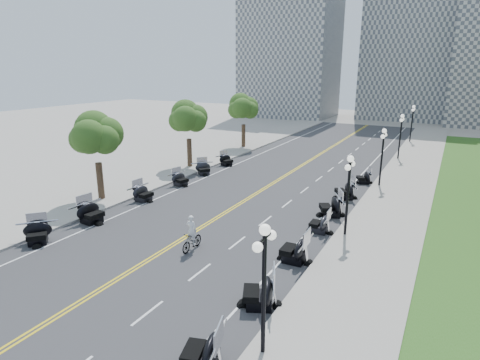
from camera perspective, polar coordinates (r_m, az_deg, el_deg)
The scene contains 49 objects.
ground at distance 25.67m, azimuth -6.74°, elevation -7.47°, with size 160.00×160.00×0.00m, color gray.
road at distance 33.82m, azimuth 2.92°, elevation -1.57°, with size 16.00×90.00×0.01m, color #333335.
centerline_yellow_a at distance 33.87m, azimuth 2.74°, elevation -1.53°, with size 0.12×90.00×0.00m, color yellow.
centerline_yellow_b at distance 33.77m, azimuth 3.11°, elevation -1.59°, with size 0.12×90.00×0.00m, color yellow.
edge_line_north at distance 31.78m, azimuth 13.43°, elevation -3.14°, with size 0.12×90.00×0.00m, color white.
edge_line_south at distance 36.87m, azimuth -6.10°, elevation -0.15°, with size 0.12×90.00×0.00m, color white.
lane_dash_4 at distance 18.38m, azimuth -13.01°, elevation -17.93°, with size 0.12×2.00×0.00m, color white.
lane_dash_5 at distance 21.07m, azimuth -5.73°, elevation -12.89°, with size 0.12×2.00×0.00m, color white.
lane_dash_6 at distance 24.12m, azimuth -0.40°, elevation -8.91°, with size 0.12×2.00×0.00m, color white.
lane_dash_7 at distance 27.42m, azimuth 3.61°, elevation -5.81°, with size 0.12×2.00×0.00m, color white.
lane_dash_8 at distance 30.88m, azimuth 6.71°, elevation -3.36°, with size 0.12×2.00×0.00m, color white.
lane_dash_9 at distance 34.46m, azimuth 9.17°, elevation -1.41°, with size 0.12×2.00×0.00m, color white.
lane_dash_10 at distance 38.12m, azimuth 11.15°, elevation 0.17°, with size 0.12×2.00×0.00m, color white.
lane_dash_11 at distance 41.85m, azimuth 12.79°, elevation 1.47°, with size 0.12×2.00×0.00m, color white.
lane_dash_12 at distance 45.62m, azimuth 14.15°, elevation 2.56°, with size 0.12×2.00×0.00m, color white.
lane_dash_13 at distance 49.43m, azimuth 15.31°, elevation 3.48°, with size 0.12×2.00×0.00m, color white.
lane_dash_14 at distance 53.27m, azimuth 16.31°, elevation 4.26°, with size 0.12×2.00×0.00m, color white.
lane_dash_15 at distance 57.12m, azimuth 17.17°, elevation 4.94°, with size 0.12×2.00×0.00m, color white.
lane_dash_16 at distance 61.00m, azimuth 17.92°, elevation 5.54°, with size 0.12×2.00×0.00m, color white.
lane_dash_17 at distance 64.89m, azimuth 18.59°, elevation 6.06°, with size 0.12×2.00×0.00m, color white.
lane_dash_18 at distance 68.80m, azimuth 19.18°, elevation 6.52°, with size 0.12×2.00×0.00m, color white.
lane_dash_19 at distance 72.71m, azimuth 19.71°, elevation 6.93°, with size 0.12×2.00×0.00m, color white.
sidewalk_north at distance 31.08m, azimuth 20.75°, elevation -4.07°, with size 5.00×90.00×0.15m, color #9E9991.
sidewalk_south at distance 39.24m, azimuth -11.08°, elevation 0.72°, with size 5.00×90.00×0.15m, color #9E9991.
distant_block_a at distance 87.24m, azimuth 7.15°, elevation 17.61°, with size 18.00×14.00×26.00m, color gray.
distant_block_b at distance 87.91m, azimuth 22.92°, elevation 17.84°, with size 16.00×12.00×30.00m, color gray.
street_lamp_1 at distance 14.44m, azimuth 3.41°, elevation -15.52°, with size 0.50×1.20×4.90m, color black, non-canonical shape.
street_lamp_2 at distance 24.94m, azimuth 15.07°, elevation -2.25°, with size 0.50×1.20×4.90m, color black, non-canonical shape.
street_lamp_3 at distance 36.39m, azimuth 19.51°, elevation 3.01°, with size 0.50×1.20×4.90m, color black, non-canonical shape.
street_lamp_4 at distance 48.10m, azimuth 21.82°, elevation 5.72°, with size 0.50×1.20×4.90m, color black, non-canonical shape.
street_lamp_5 at distance 59.93m, azimuth 23.23°, elevation 7.36°, with size 0.50×1.20×4.90m, color black, non-canonical shape.
tree_2 at distance 32.25m, azimuth -19.78°, elevation 5.34°, with size 4.80×4.80×9.20m, color #235619, non-canonical shape.
tree_3 at distance 41.16m, azimuth -7.35°, elevation 8.22°, with size 4.80×4.80×9.20m, color #235619, non-canonical shape.
tree_4 at distance 51.34m, azimuth 0.50°, elevation 9.84°, with size 4.80×4.80×9.20m, color #235619, non-canonical shape.
motorcycle_n_3 at distance 15.01m, azimuth -5.37°, elevation -22.92°, with size 2.07×2.07×1.45m, color black, non-canonical shape.
motorcycle_n_4 at distance 18.01m, azimuth 2.76°, elevation -15.43°, with size 2.19×2.19×1.53m, color black, non-canonical shape.
motorcycle_n_5 at distance 21.87m, azimuth 7.80°, elevation -9.60°, with size 2.19×2.19×1.53m, color black, non-canonical shape.
motorcycle_n_6 at distance 25.85m, azimuth 11.28°, elevation -5.96°, with size 1.85×1.85×1.29m, color black, non-canonical shape.
motorcycle_n_7 at distance 28.67m, azimuth 12.78°, elevation -3.56°, with size 2.23×2.23×1.56m, color black, non-canonical shape.
motorcycle_n_8 at distance 32.67m, azimuth 14.69°, elevation -1.35°, with size 2.13×2.13×1.49m, color black, non-canonical shape.
motorcycle_n_9 at distance 37.49m, azimuth 17.20°, elevation 0.44°, with size 1.76×1.76×1.23m, color black, non-canonical shape.
motorcycle_s_4 at distance 26.64m, azimuth -26.91°, elevation -6.65°, with size 1.99×1.99×1.40m, color black, non-canonical shape.
motorcycle_s_5 at distance 28.59m, azimuth -20.41°, elevation -4.29°, with size 2.17×2.17×1.52m, color black, non-canonical shape.
motorcycle_s_6 at distance 32.00m, azimuth -13.61°, elevation -1.76°, with size 1.95×1.95×1.37m, color black, non-canonical shape.
motorcycle_s_7 at distance 35.53m, azimuth -8.48°, elevation 0.20°, with size 1.83×1.83×1.28m, color black, non-canonical shape.
motorcycle_s_8 at distance 38.93m, azimuth -5.20°, elevation 1.71°, with size 1.88×1.88×1.31m, color black, non-canonical shape.
motorcycle_s_9 at distance 42.40m, azimuth -1.93°, elevation 2.90°, with size 1.80×1.80×1.26m, color black, non-canonical shape.
bicycle at distance 23.21m, azimuth -6.86°, elevation -8.60°, with size 0.52×1.84×1.10m, color #A51414.
cyclist_rider at distance 22.66m, azimuth -6.97°, elevation -5.31°, with size 0.64×0.42×1.75m, color white.
Camera 1 is at (13.67, -19.24, 10.10)m, focal length 30.00 mm.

